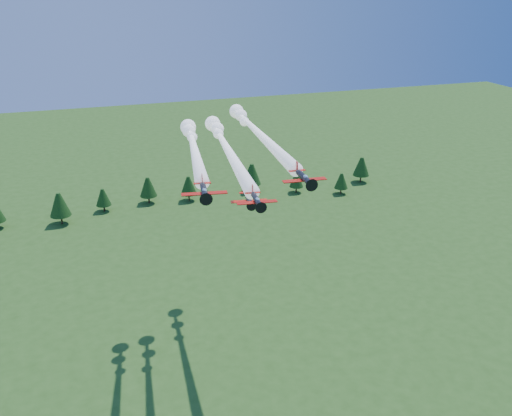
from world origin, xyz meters
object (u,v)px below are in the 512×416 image
object	(u,v)px
plane_left	(193,146)
plane_slot	(249,199)
plane_lead	(226,146)
plane_right	(256,131)

from	to	relation	value
plane_left	plane_slot	xyz separation A→B (m)	(5.95, -19.65, -5.55)
plane_lead	plane_slot	world-z (taller)	plane_lead
plane_lead	plane_slot	distance (m)	17.88
plane_lead	plane_right	xyz separation A→B (m)	(9.56, 8.20, 0.45)
plane_left	plane_lead	bearing A→B (deg)	-13.92
plane_lead	plane_right	world-z (taller)	plane_right
plane_lead	plane_left	size ratio (longest dim) A/B	1.15
plane_lead	plane_slot	bearing A→B (deg)	-84.65
plane_right	plane_slot	size ratio (longest dim) A/B	7.97
plane_lead	plane_left	world-z (taller)	plane_lead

